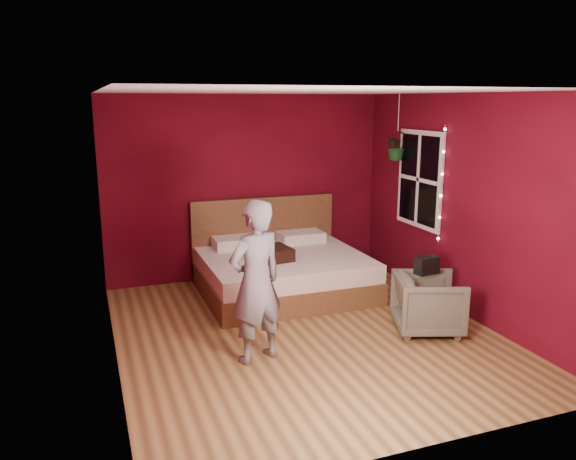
% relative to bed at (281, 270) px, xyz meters
% --- Properties ---
extents(floor, '(4.50, 4.50, 0.00)m').
position_rel_bed_xyz_m(floor, '(-0.22, -1.40, -0.30)').
color(floor, olive).
rests_on(floor, ground).
extents(room_walls, '(4.04, 4.54, 2.62)m').
position_rel_bed_xyz_m(room_walls, '(-0.22, -1.40, 1.38)').
color(room_walls, maroon).
rests_on(room_walls, ground).
extents(window, '(0.05, 0.97, 1.27)m').
position_rel_bed_xyz_m(window, '(1.75, -0.50, 1.20)').
color(window, white).
rests_on(window, room_walls).
extents(fairy_lights, '(0.04, 0.04, 1.45)m').
position_rel_bed_xyz_m(fairy_lights, '(1.72, -1.03, 1.20)').
color(fairy_lights, silver).
rests_on(fairy_lights, room_walls).
extents(bed, '(2.11, 1.79, 1.16)m').
position_rel_bed_xyz_m(bed, '(0.00, 0.00, 0.00)').
color(bed, brown).
rests_on(bed, ground).
extents(person, '(0.68, 0.54, 1.61)m').
position_rel_bed_xyz_m(person, '(-0.91, -1.84, 0.50)').
color(person, slate).
rests_on(person, ground).
extents(armchair, '(0.91, 0.89, 0.65)m').
position_rel_bed_xyz_m(armchair, '(1.08, -1.82, 0.02)').
color(armchair, '#5F5F4B').
rests_on(armchair, ground).
extents(handbag, '(0.28, 0.17, 0.19)m').
position_rel_bed_xyz_m(handbag, '(1.08, -1.75, 0.44)').
color(handbag, black).
rests_on(handbag, armchair).
extents(throw_pillow, '(0.51, 0.51, 0.16)m').
position_rel_bed_xyz_m(throw_pillow, '(-0.22, -0.24, 0.31)').
color(throw_pillow, black).
rests_on(throw_pillow, bed).
extents(hanging_plant, '(0.40, 0.36, 0.89)m').
position_rel_bed_xyz_m(hanging_plant, '(1.66, -0.06, 1.61)').
color(hanging_plant, silver).
rests_on(hanging_plant, room_walls).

